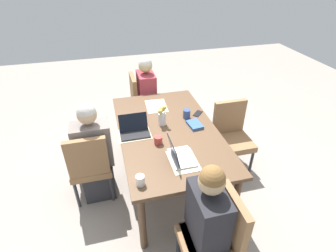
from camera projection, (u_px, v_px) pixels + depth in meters
ground_plane at (168, 178)px, 3.39m from camera, size 10.00×10.00×0.00m
dining_table at (168, 135)px, 3.03m from camera, size 1.86×1.09×0.75m
chair_head_left_left_near at (217, 236)px, 2.14m from camera, size 0.44×0.44×0.90m
person_head_left_left_near at (206, 229)px, 2.16m from camera, size 0.40×0.36×1.19m
chair_head_right_left_mid at (142, 100)px, 4.13m from camera, size 0.44×0.44×0.90m
person_head_right_left_mid at (147, 99)px, 4.08m from camera, size 0.40×0.36×1.19m
chair_far_left_far at (90, 164)px, 2.88m from camera, size 0.44×0.44×0.90m
person_far_left_far at (95, 157)px, 2.93m from camera, size 0.36×0.40×1.19m
chair_near_right_near at (231, 133)px, 3.37m from camera, size 0.44×0.44×0.90m
flower_vase at (162, 116)px, 3.02m from camera, size 0.09×0.10×0.25m
placemat_head_left_left_near at (183, 161)px, 2.54m from camera, size 0.36×0.26×0.00m
placemat_head_right_left_mid at (156, 106)px, 3.45m from camera, size 0.37×0.28×0.00m
placemat_far_left_far at (134, 134)px, 2.91m from camera, size 0.27×0.36×0.00m
laptop_far_left_far at (134, 130)px, 2.90m from camera, size 0.22×0.32×0.20m
laptop_head_left_left_near at (179, 155)px, 2.54m from camera, size 0.32×0.22×0.21m
coffee_mug_near_left at (187, 114)px, 3.18m from camera, size 0.09×0.09×0.11m
coffee_mug_near_right at (140, 180)px, 2.25m from camera, size 0.08×0.08×0.09m
coffee_mug_centre_left at (158, 140)px, 2.75m from camera, size 0.09×0.09×0.09m
book_red_cover at (195, 125)px, 3.04m from camera, size 0.21×0.16×0.03m
phone_black at (198, 114)px, 3.28m from camera, size 0.16×0.16×0.01m
phone_silver at (125, 119)px, 3.18m from camera, size 0.13×0.17×0.01m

